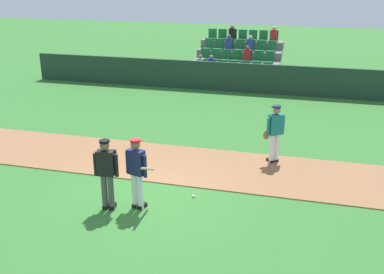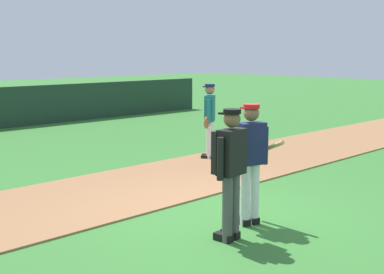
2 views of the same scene
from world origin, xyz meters
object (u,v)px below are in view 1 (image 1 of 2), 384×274
object	(u,v)px
umpire_home_plate	(107,170)
runner_teal_jersey	(275,132)
baseball	(193,196)
batter_navy_jersey	(137,171)

from	to	relation	value
umpire_home_plate	runner_teal_jersey	xyz separation A→B (m)	(3.51, 3.84, -0.04)
baseball	umpire_home_plate	bearing A→B (deg)	-149.17
runner_teal_jersey	baseball	distance (m)	3.38
baseball	batter_navy_jersey	bearing A→B (deg)	-142.67
runner_teal_jersey	umpire_home_plate	bearing A→B (deg)	-132.46
umpire_home_plate	baseball	xyz separation A→B (m)	(1.80, 1.08, -0.96)
batter_navy_jersey	umpire_home_plate	world-z (taller)	same
batter_navy_jersey	runner_teal_jersey	world-z (taller)	same
batter_navy_jersey	runner_teal_jersey	size ratio (longest dim) A/B	1.00
runner_teal_jersey	baseball	bearing A→B (deg)	-121.75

